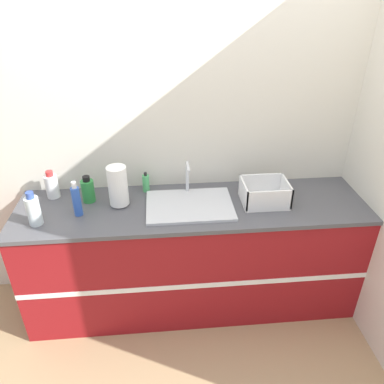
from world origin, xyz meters
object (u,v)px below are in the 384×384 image
object	(u,v)px
sink	(190,204)
bottle_blue	(77,201)
paper_towel_roll	(118,186)
bottle_green	(88,190)
bottle_clear	(33,210)
dish_rack	(264,195)
bottle_white_spray	(52,186)
soap_dispenser	(146,183)

from	to	relation	value
sink	bottle_blue	bearing A→B (deg)	-177.28
paper_towel_roll	bottle_blue	size ratio (longest dim) A/B	1.17
sink	bottle_green	world-z (taller)	sink
bottle_blue	bottle_clear	distance (m)	0.26
bottle_green	bottle_blue	bearing A→B (deg)	-104.63
dish_rack	bottle_green	world-z (taller)	bottle_green
dish_rack	bottle_blue	xyz separation A→B (m)	(-1.26, -0.04, 0.05)
bottle_blue	bottle_white_spray	world-z (taller)	bottle_blue
paper_towel_roll	soap_dispenser	world-z (taller)	paper_towel_roll
bottle_clear	bottle_green	distance (m)	0.39
bottle_clear	sink	bearing A→B (deg)	6.78
dish_rack	bottle_white_spray	world-z (taller)	bottle_white_spray
bottle_clear	dish_rack	bearing A→B (deg)	4.75
bottle_blue	soap_dispenser	size ratio (longest dim) A/B	1.63
dish_rack	bottle_white_spray	distance (m)	1.49
bottle_clear	bottle_green	size ratio (longest dim) A/B	1.20
bottle_white_spray	sink	bearing A→B (deg)	-12.77
soap_dispenser	bottle_green	bearing A→B (deg)	-165.52
sink	soap_dispenser	xyz separation A→B (m)	(-0.30, 0.24, 0.05)
sink	bottle_white_spray	world-z (taller)	sink
paper_towel_roll	bottle_blue	xyz separation A→B (m)	(-0.26, -0.10, -0.04)
paper_towel_roll	bottle_green	bearing A→B (deg)	161.83
paper_towel_roll	dish_rack	size ratio (longest dim) A/B	0.92
paper_towel_roll	soap_dispenser	size ratio (longest dim) A/B	1.91
bottle_white_spray	soap_dispenser	world-z (taller)	bottle_white_spray
dish_rack	bottle_white_spray	size ratio (longest dim) A/B	1.53
paper_towel_roll	bottle_white_spray	distance (m)	0.51
bottle_blue	dish_rack	bearing A→B (deg)	1.95
dish_rack	bottle_green	size ratio (longest dim) A/B	1.62
sink	bottle_blue	xyz separation A→B (m)	(-0.74, -0.04, 0.09)
bottle_blue	soap_dispenser	distance (m)	0.52
paper_towel_roll	soap_dispenser	xyz separation A→B (m)	(0.18, 0.17, -0.08)
paper_towel_roll	bottle_white_spray	world-z (taller)	paper_towel_roll
sink	bottle_green	bearing A→B (deg)	168.96
bottle_blue	bottle_green	xyz separation A→B (m)	(0.04, 0.17, -0.02)
dish_rack	bottle_white_spray	xyz separation A→B (m)	(-1.48, 0.21, 0.03)
paper_towel_roll	bottle_clear	world-z (taller)	paper_towel_roll
bottle_clear	soap_dispenser	bearing A→B (deg)	27.19
sink	soap_dispenser	distance (m)	0.39
sink	paper_towel_roll	xyz separation A→B (m)	(-0.48, 0.06, 0.13)
dish_rack	bottle_clear	bearing A→B (deg)	-175.25
soap_dispenser	dish_rack	bearing A→B (deg)	-15.68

